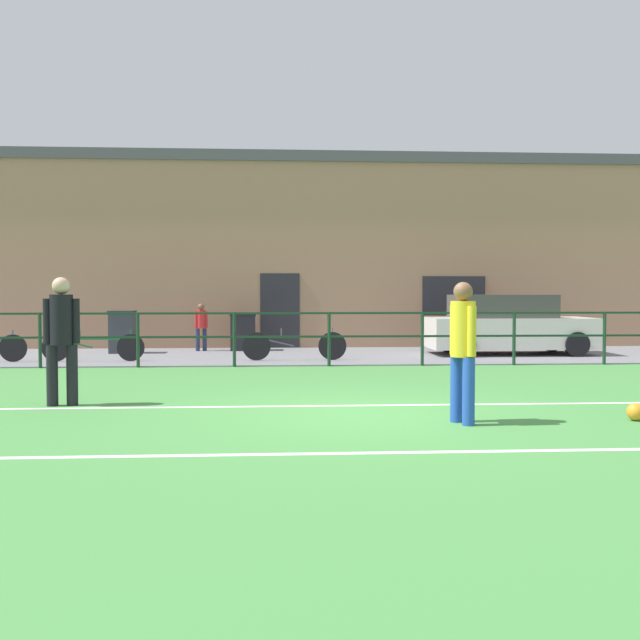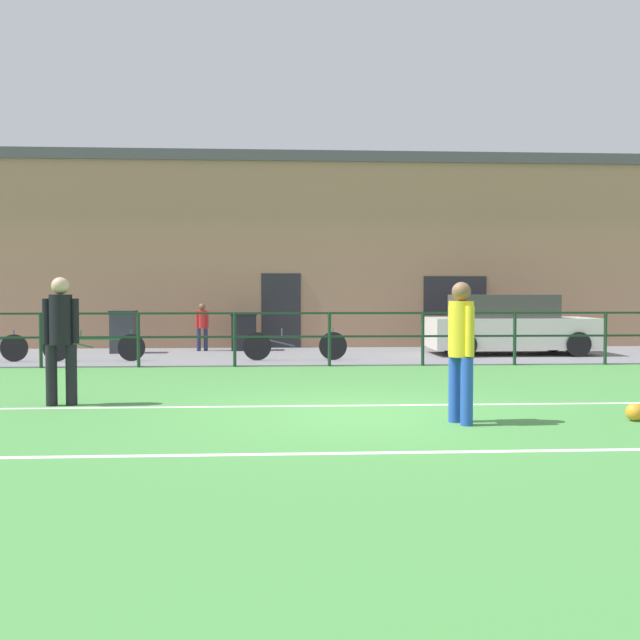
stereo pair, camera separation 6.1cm
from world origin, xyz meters
name	(u,v)px [view 2 (the right image)]	position (x,y,z in m)	size (l,w,h in m)	color
ground	(362,415)	(0.00, 0.00, -0.02)	(60.00, 44.00, 0.04)	#478C42
field_line_touchline	(357,405)	(0.00, 0.64, 0.00)	(36.00, 0.11, 0.00)	white
field_line_hash	(390,453)	(0.00, -2.31, 0.00)	(36.00, 0.11, 0.00)	white
pavement_strip	(322,356)	(0.00, 8.50, 0.01)	(48.00, 5.00, 0.02)	slate
perimeter_fence	(329,331)	(0.00, 6.00, 0.75)	(36.07, 0.07, 1.15)	#193823
clubhouse_facade	(315,252)	(0.00, 12.20, 2.77)	(28.00, 2.56, 5.52)	#A37A5B
player_goalkeeper	(61,333)	(-4.08, 0.89, 1.01)	(0.48, 0.31, 1.77)	black
player_striker	(461,343)	(1.08, -0.80, 0.96)	(0.30, 0.44, 1.69)	blue
soccer_ball_match	(634,412)	(3.25, -0.74, 0.11)	(0.21, 0.21, 0.21)	orange
spectator_child	(202,324)	(-3.10, 9.99, 0.73)	(0.33, 0.22, 1.25)	#232D4C
parked_car_red	(508,326)	(4.67, 8.50, 0.73)	(4.08, 1.79, 1.49)	silver
bicycle_parked_0	(94,347)	(-5.22, 7.20, 0.34)	(2.27, 0.04, 0.72)	black
bicycle_parked_2	(295,345)	(-0.71, 7.20, 0.36)	(2.37, 0.04, 0.74)	black
trash_bin_0	(244,331)	(-2.00, 10.10, 0.53)	(0.68, 0.57, 1.00)	black
trash_bin_1	(123,332)	(-5.04, 9.43, 0.57)	(0.64, 0.54, 1.09)	#33383D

